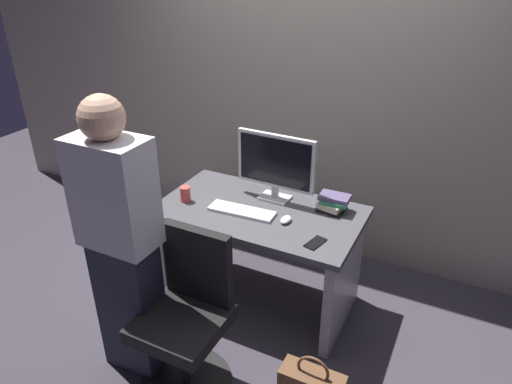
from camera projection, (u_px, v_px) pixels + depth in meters
ground_plane at (259, 298)px, 3.33m from camera, size 9.00×9.00×0.00m
wall_back at (314, 61)px, 3.34m from camera, size 6.40×0.10×3.00m
desk at (259, 240)px, 3.11m from camera, size 1.30×0.73×0.73m
office_chair at (187, 322)px, 2.51m from camera, size 0.52×0.52×0.94m
person_at_desk at (121, 244)px, 2.44m from camera, size 0.40×0.24×1.64m
monitor at (276, 164)px, 3.01m from camera, size 0.54×0.15×0.46m
keyboard at (242, 211)px, 2.96m from camera, size 0.44×0.15×0.02m
mouse at (286, 220)px, 2.85m from camera, size 0.06×0.10×0.03m
cup_near_keyboard at (185, 194)px, 3.08m from camera, size 0.07×0.07×0.10m
book_stack at (333, 203)px, 2.96m from camera, size 0.20×0.18×0.11m
cell_phone at (315, 243)px, 2.65m from camera, size 0.10×0.16×0.01m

